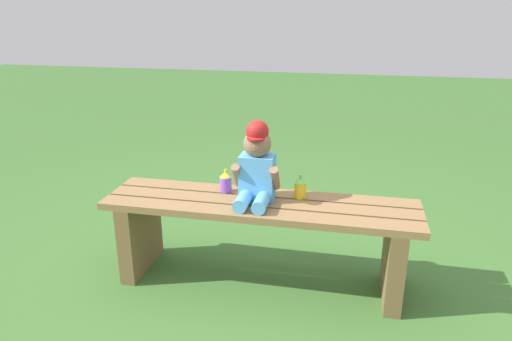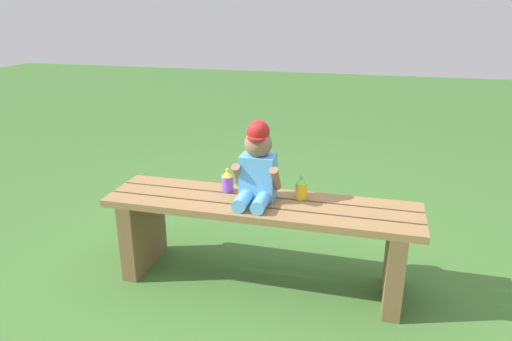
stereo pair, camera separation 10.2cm
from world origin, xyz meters
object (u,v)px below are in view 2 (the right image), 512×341
at_px(sippy_cup_left, 228,181).
at_px(park_bench, 261,228).
at_px(sippy_cup_right, 301,188).
at_px(child_figure, 257,167).

bearing_deg(sippy_cup_left, park_bench, -23.90).
bearing_deg(sippy_cup_right, park_bench, -154.54).
bearing_deg(sippy_cup_left, sippy_cup_right, 0.00).
xyz_separation_m(park_bench, sippy_cup_left, (-0.20, 0.09, 0.20)).
distance_m(park_bench, child_figure, 0.32).
xyz_separation_m(park_bench, sippy_cup_right, (0.19, 0.09, 0.20)).
height_order(park_bench, child_figure, child_figure).
bearing_deg(sippy_cup_right, child_figure, -160.46).
relative_size(park_bench, child_figure, 3.87).
height_order(child_figure, sippy_cup_right, child_figure).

